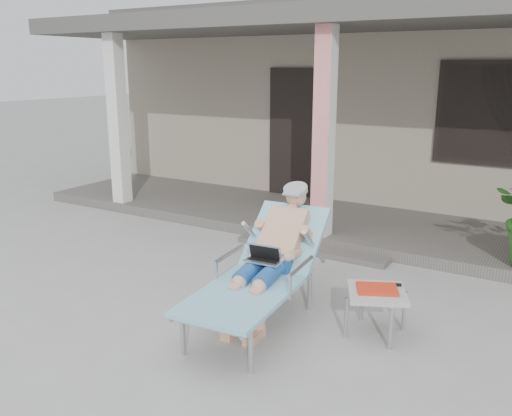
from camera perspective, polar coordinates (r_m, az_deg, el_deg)
The scene contains 7 objects.
ground at distance 5.40m, azimuth -2.71°, elevation -10.25°, with size 60.00×60.00×0.00m, color #9E9E99.
house at distance 10.93m, azimuth 16.59°, elevation 10.93°, with size 10.40×5.40×3.30m.
porch_deck at distance 7.90m, azimuth 9.33°, elevation -1.68°, with size 10.00×2.00×0.15m, color #605B56.
porch_overhang at distance 7.55m, azimuth 10.07°, elevation 18.38°, with size 10.00×2.30×2.85m.
porch_step at distance 6.90m, azimuth 5.78°, elevation -4.33°, with size 2.00×0.30×0.07m, color #605B56.
lounger at distance 4.91m, azimuth 1.13°, elevation -3.28°, with size 0.85×1.95×1.24m.
side_table at distance 4.84m, azimuth 12.60°, elevation -8.90°, with size 0.65×0.65×0.44m.
Camera 1 is at (2.71, -4.08, 2.28)m, focal length 38.00 mm.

